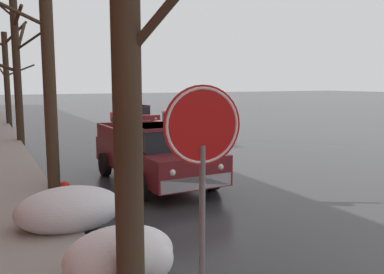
{
  "coord_description": "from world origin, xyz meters",
  "views": [
    {
      "loc": [
        -6.22,
        -2.88,
        2.9
      ],
      "look_at": [
        0.52,
        10.11,
        0.91
      ],
      "focal_mm": 37.85,
      "sensor_mm": 36.0,
      "label": 1
    }
  ],
  "objects_px": {
    "bare_tree_second_along_sidewalk": "(48,51)",
    "sedan_maroon_parked_kerbside_mid": "(134,116)",
    "bare_tree_far_down_block": "(6,74)",
    "sedan_red_parked_kerbside_close": "(186,126)",
    "bare_tree_at_the_corner": "(127,91)",
    "pickup_truck_maroon_approaching_near_lane": "(156,153)",
    "stop_sign_at_corner": "(202,153)",
    "bare_tree_mid_block": "(16,60)",
    "fire_hydrant": "(65,197)"
  },
  "relations": [
    {
      "from": "bare_tree_second_along_sidewalk",
      "to": "bare_tree_far_down_block",
      "type": "height_order",
      "value": "bare_tree_second_along_sidewalk"
    },
    {
      "from": "bare_tree_mid_block",
      "to": "bare_tree_second_along_sidewalk",
      "type": "bearing_deg",
      "value": -90.0
    },
    {
      "from": "bare_tree_second_along_sidewalk",
      "to": "stop_sign_at_corner",
      "type": "xyz_separation_m",
      "value": [
        0.27,
        -7.58,
        -1.45
      ]
    },
    {
      "from": "bare_tree_far_down_block",
      "to": "sedan_red_parked_kerbside_close",
      "type": "relative_size",
      "value": 1.52
    },
    {
      "from": "sedan_maroon_parked_kerbside_mid",
      "to": "bare_tree_second_along_sidewalk",
      "type": "bearing_deg",
      "value": -116.94
    },
    {
      "from": "sedan_maroon_parked_kerbside_mid",
      "to": "stop_sign_at_corner",
      "type": "distance_m",
      "value": 22.62
    },
    {
      "from": "bare_tree_far_down_block",
      "to": "sedan_red_parked_kerbside_close",
      "type": "height_order",
      "value": "bare_tree_far_down_block"
    },
    {
      "from": "bare_tree_second_along_sidewalk",
      "to": "pickup_truck_maroon_approaching_near_lane",
      "type": "distance_m",
      "value": 3.95
    },
    {
      "from": "bare_tree_mid_block",
      "to": "stop_sign_at_corner",
      "type": "bearing_deg",
      "value": -89.12
    },
    {
      "from": "bare_tree_second_along_sidewalk",
      "to": "sedan_maroon_parked_kerbside_mid",
      "type": "bearing_deg",
      "value": 63.06
    },
    {
      "from": "bare_tree_mid_block",
      "to": "sedan_red_parked_kerbside_close",
      "type": "distance_m",
      "value": 8.58
    },
    {
      "from": "bare_tree_second_along_sidewalk",
      "to": "bare_tree_mid_block",
      "type": "distance_m",
      "value": 10.06
    },
    {
      "from": "bare_tree_at_the_corner",
      "to": "bare_tree_mid_block",
      "type": "height_order",
      "value": "bare_tree_mid_block"
    },
    {
      "from": "bare_tree_second_along_sidewalk",
      "to": "bare_tree_at_the_corner",
      "type": "bearing_deg",
      "value": -89.95
    },
    {
      "from": "bare_tree_mid_block",
      "to": "sedan_maroon_parked_kerbside_mid",
      "type": "bearing_deg",
      "value": 28.67
    },
    {
      "from": "bare_tree_at_the_corner",
      "to": "sedan_red_parked_kerbside_close",
      "type": "xyz_separation_m",
      "value": [
        7.24,
        12.89,
        -2.04
      ]
    },
    {
      "from": "bare_tree_at_the_corner",
      "to": "bare_tree_far_down_block",
      "type": "bearing_deg",
      "value": 89.99
    },
    {
      "from": "bare_tree_second_along_sidewalk",
      "to": "sedan_red_parked_kerbside_close",
      "type": "distance_m",
      "value": 10.29
    },
    {
      "from": "bare_tree_second_along_sidewalk",
      "to": "sedan_maroon_parked_kerbside_mid",
      "type": "height_order",
      "value": "bare_tree_second_along_sidewalk"
    },
    {
      "from": "bare_tree_mid_block",
      "to": "pickup_truck_maroon_approaching_near_lane",
      "type": "xyz_separation_m",
      "value": [
        2.78,
        -10.34,
        -3.02
      ]
    },
    {
      "from": "sedan_red_parked_kerbside_close",
      "to": "fire_hydrant",
      "type": "xyz_separation_m",
      "value": [
        -7.27,
        -8.49,
        -0.4
      ]
    },
    {
      "from": "bare_tree_second_along_sidewalk",
      "to": "pickup_truck_maroon_approaching_near_lane",
      "type": "height_order",
      "value": "bare_tree_second_along_sidewalk"
    },
    {
      "from": "bare_tree_far_down_block",
      "to": "fire_hydrant",
      "type": "distance_m",
      "value": 20.93
    },
    {
      "from": "bare_tree_far_down_block",
      "to": "stop_sign_at_corner",
      "type": "distance_m",
      "value": 26.53
    },
    {
      "from": "bare_tree_far_down_block",
      "to": "fire_hydrant",
      "type": "height_order",
      "value": "bare_tree_far_down_block"
    },
    {
      "from": "bare_tree_far_down_block",
      "to": "pickup_truck_maroon_approaching_near_lane",
      "type": "distance_m",
      "value": 19.57
    },
    {
      "from": "stop_sign_at_corner",
      "to": "sedan_red_parked_kerbside_close",
      "type": "bearing_deg",
      "value": 64.0
    },
    {
      "from": "bare_tree_at_the_corner",
      "to": "fire_hydrant",
      "type": "distance_m",
      "value": 5.02
    },
    {
      "from": "bare_tree_at_the_corner",
      "to": "bare_tree_second_along_sidewalk",
      "type": "xyz_separation_m",
      "value": [
        -0.01,
        6.18,
        0.88
      ]
    },
    {
      "from": "bare_tree_far_down_block",
      "to": "stop_sign_at_corner",
      "type": "relative_size",
      "value": 2.35
    },
    {
      "from": "stop_sign_at_corner",
      "to": "bare_tree_mid_block",
      "type": "bearing_deg",
      "value": 90.88
    },
    {
      "from": "sedan_maroon_parked_kerbside_mid",
      "to": "stop_sign_at_corner",
      "type": "height_order",
      "value": "stop_sign_at_corner"
    },
    {
      "from": "bare_tree_mid_block",
      "to": "bare_tree_far_down_block",
      "type": "relative_size",
      "value": 1.09
    },
    {
      "from": "bare_tree_second_along_sidewalk",
      "to": "stop_sign_at_corner",
      "type": "bearing_deg",
      "value": -87.95
    },
    {
      "from": "pickup_truck_maroon_approaching_near_lane",
      "to": "sedan_red_parked_kerbside_close",
      "type": "distance_m",
      "value": 8.29
    },
    {
      "from": "sedan_maroon_parked_kerbside_mid",
      "to": "bare_tree_far_down_block",
      "type": "bearing_deg",
      "value": 144.82
    },
    {
      "from": "bare_tree_second_along_sidewalk",
      "to": "stop_sign_at_corner",
      "type": "distance_m",
      "value": 7.72
    },
    {
      "from": "fire_hydrant",
      "to": "stop_sign_at_corner",
      "type": "distance_m",
      "value": 6.1
    },
    {
      "from": "stop_sign_at_corner",
      "to": "bare_tree_at_the_corner",
      "type": "bearing_deg",
      "value": 100.73
    },
    {
      "from": "bare_tree_at_the_corner",
      "to": "pickup_truck_maroon_approaching_near_lane",
      "type": "xyz_separation_m",
      "value": [
        2.77,
        5.9,
        -1.91
      ]
    },
    {
      "from": "bare_tree_second_along_sidewalk",
      "to": "sedan_maroon_parked_kerbside_mid",
      "type": "relative_size",
      "value": 1.76
    },
    {
      "from": "bare_tree_second_along_sidewalk",
      "to": "stop_sign_at_corner",
      "type": "height_order",
      "value": "bare_tree_second_along_sidewalk"
    },
    {
      "from": "bare_tree_at_the_corner",
      "to": "fire_hydrant",
      "type": "height_order",
      "value": "bare_tree_at_the_corner"
    },
    {
      "from": "bare_tree_second_along_sidewalk",
      "to": "bare_tree_mid_block",
      "type": "relative_size",
      "value": 0.96
    },
    {
      "from": "bare_tree_at_the_corner",
      "to": "stop_sign_at_corner",
      "type": "relative_size",
      "value": 1.89
    },
    {
      "from": "fire_hydrant",
      "to": "bare_tree_far_down_block",
      "type": "bearing_deg",
      "value": 89.9
    },
    {
      "from": "stop_sign_at_corner",
      "to": "bare_tree_far_down_block",
      "type": "bearing_deg",
      "value": 90.57
    },
    {
      "from": "sedan_red_parked_kerbside_close",
      "to": "pickup_truck_maroon_approaching_near_lane",
      "type": "bearing_deg",
      "value": -122.56
    },
    {
      "from": "sedan_maroon_parked_kerbside_mid",
      "to": "stop_sign_at_corner",
      "type": "bearing_deg",
      "value": -107.56
    },
    {
      "from": "bare_tree_far_down_block",
      "to": "sedan_maroon_parked_kerbside_mid",
      "type": "relative_size",
      "value": 1.67
    }
  ]
}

